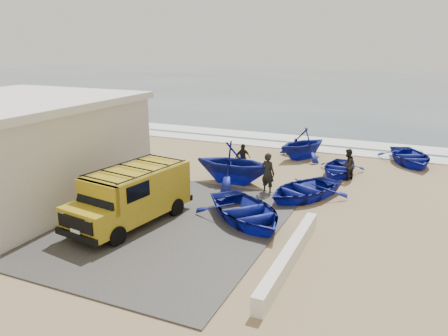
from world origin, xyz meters
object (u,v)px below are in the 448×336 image
(boat_mid_right, at_px, (339,168))
(boat_mid_left, at_px, (234,163))
(boat_near_left, at_px, (246,211))
(fisherman_middle, at_px, (347,164))
(fisherman_back, at_px, (243,158))
(parapet, at_px, (290,256))
(boat_near_right, at_px, (303,189))
(van, at_px, (132,194))
(fisherman_front, at_px, (268,173))
(boat_far_right, at_px, (410,157))
(boat_far_left, at_px, (302,143))
(building, at_px, (11,149))

(boat_mid_right, bearing_deg, boat_mid_left, -141.08)
(boat_near_left, relative_size, fisherman_middle, 2.71)
(boat_mid_left, height_order, fisherman_middle, boat_mid_left)
(boat_mid_left, height_order, fisherman_back, boat_mid_left)
(parapet, relative_size, boat_near_right, 1.54)
(fisherman_back, bearing_deg, boat_mid_left, -131.22)
(van, relative_size, boat_near_left, 1.23)
(van, height_order, fisherman_middle, van)
(van, bearing_deg, parapet, 2.60)
(van, bearing_deg, boat_near_right, 54.25)
(boat_mid_left, height_order, boat_mid_right, boat_mid_left)
(fisherman_front, bearing_deg, boat_mid_right, -103.91)
(boat_far_right, bearing_deg, fisherman_front, -145.97)
(van, bearing_deg, boat_far_left, 82.76)
(van, height_order, boat_mid_right, van)
(boat_near_right, distance_m, boat_far_left, 6.83)
(van, bearing_deg, boat_mid_left, 84.34)
(fisherman_front, height_order, fisherman_middle, fisherman_front)
(boat_mid_left, xyz_separation_m, fisherman_middle, (4.89, 2.66, -0.23))
(boat_near_right, xyz_separation_m, fisherman_front, (-1.65, 0.08, 0.52))
(building, distance_m, fisherman_middle, 15.33)
(parapet, height_order, boat_far_right, boat_far_right)
(boat_far_left, bearing_deg, boat_mid_right, -13.92)
(boat_mid_left, height_order, boat_far_right, boat_mid_left)
(boat_far_left, xyz_separation_m, fisherman_back, (-2.17, -3.93, -0.14))
(parapet, relative_size, boat_far_left, 1.77)
(fisherman_middle, height_order, fisherman_back, fisherman_middle)
(building, height_order, boat_mid_right, building)
(parapet, height_order, fisherman_front, fisherman_front)
(boat_near_right, distance_m, fisherman_front, 1.73)
(van, distance_m, boat_near_right, 7.35)
(boat_mid_left, bearing_deg, building, 125.18)
(boat_near_right, relative_size, boat_far_right, 0.98)
(boat_near_left, distance_m, fisherman_back, 6.59)
(parapet, bearing_deg, building, 175.42)
(building, distance_m, boat_near_left, 10.38)
(boat_near_right, height_order, boat_far_left, boat_far_left)
(fisherman_back, bearing_deg, boat_near_left, -117.35)
(fisherman_middle, xyz_separation_m, fisherman_back, (-5.18, -0.80, -0.03))
(boat_mid_left, bearing_deg, fisherman_middle, -62.06)
(parapet, height_order, boat_near_right, boat_near_right)
(parapet, bearing_deg, boat_far_left, 102.32)
(building, relative_size, boat_mid_right, 2.91)
(boat_near_right, distance_m, boat_mid_right, 4.27)
(parapet, bearing_deg, boat_near_right, 99.92)
(boat_near_right, relative_size, fisherman_front, 2.12)
(parapet, relative_size, fisherman_back, 4.01)
(boat_near_left, height_order, boat_mid_left, boat_mid_left)
(van, height_order, boat_mid_left, van)
(parapet, xyz_separation_m, boat_mid_left, (-4.61, 6.69, 0.73))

